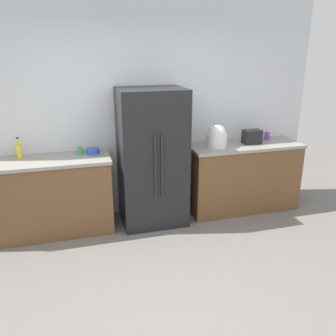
{
  "coord_description": "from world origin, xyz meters",
  "views": [
    {
      "loc": [
        -0.75,
        -2.44,
        2.16
      ],
      "look_at": [
        0.08,
        0.51,
        1.11
      ],
      "focal_mm": 37.68,
      "sensor_mm": 36.0,
      "label": 1
    }
  ],
  "objects_px": {
    "rice_cooker": "(217,137)",
    "bowl_a": "(93,151)",
    "bottle_a": "(19,150)",
    "toaster": "(252,137)",
    "refrigerator": "(152,158)",
    "cup_a": "(80,151)",
    "cup_b": "(267,136)"
  },
  "relations": [
    {
      "from": "cup_b",
      "to": "bowl_a",
      "type": "distance_m",
      "value": 2.42
    },
    {
      "from": "toaster",
      "to": "cup_b",
      "type": "relative_size",
      "value": 2.24
    },
    {
      "from": "refrigerator",
      "to": "bottle_a",
      "type": "relative_size",
      "value": 6.79
    },
    {
      "from": "cup_a",
      "to": "bottle_a",
      "type": "bearing_deg",
      "value": 179.02
    },
    {
      "from": "bowl_a",
      "to": "toaster",
      "type": "bearing_deg",
      "value": -2.39
    },
    {
      "from": "toaster",
      "to": "bottle_a",
      "type": "height_order",
      "value": "bottle_a"
    },
    {
      "from": "refrigerator",
      "to": "toaster",
      "type": "relative_size",
      "value": 7.18
    },
    {
      "from": "bottle_a",
      "to": "cup_b",
      "type": "height_order",
      "value": "bottle_a"
    },
    {
      "from": "refrigerator",
      "to": "rice_cooker",
      "type": "height_order",
      "value": "refrigerator"
    },
    {
      "from": "refrigerator",
      "to": "rice_cooker",
      "type": "relative_size",
      "value": 5.83
    },
    {
      "from": "cup_a",
      "to": "bowl_a",
      "type": "bearing_deg",
      "value": -8.4
    },
    {
      "from": "toaster",
      "to": "cup_a",
      "type": "bearing_deg",
      "value": 177.21
    },
    {
      "from": "cup_a",
      "to": "refrigerator",
      "type": "bearing_deg",
      "value": -10.57
    },
    {
      "from": "cup_b",
      "to": "cup_a",
      "type": "bearing_deg",
      "value": -179.46
    },
    {
      "from": "bowl_a",
      "to": "rice_cooker",
      "type": "bearing_deg",
      "value": -4.56
    },
    {
      "from": "rice_cooker",
      "to": "bowl_a",
      "type": "relative_size",
      "value": 1.82
    },
    {
      "from": "rice_cooker",
      "to": "bottle_a",
      "type": "bearing_deg",
      "value": 176.23
    },
    {
      "from": "refrigerator",
      "to": "cup_a",
      "type": "xyz_separation_m",
      "value": [
        -0.86,
        0.16,
        0.12
      ]
    },
    {
      "from": "toaster",
      "to": "refrigerator",
      "type": "bearing_deg",
      "value": -177.94
    },
    {
      "from": "cup_a",
      "to": "toaster",
      "type": "bearing_deg",
      "value": -2.79
    },
    {
      "from": "rice_cooker",
      "to": "cup_a",
      "type": "distance_m",
      "value": 1.73
    },
    {
      "from": "bottle_a",
      "to": "cup_b",
      "type": "distance_m",
      "value": 3.26
    },
    {
      "from": "cup_a",
      "to": "cup_b",
      "type": "distance_m",
      "value": 2.56
    },
    {
      "from": "refrigerator",
      "to": "bowl_a",
      "type": "xyz_separation_m",
      "value": [
        -0.71,
        0.14,
        0.11
      ]
    },
    {
      "from": "refrigerator",
      "to": "cup_b",
      "type": "xyz_separation_m",
      "value": [
        1.71,
        0.18,
        0.13
      ]
    },
    {
      "from": "bowl_a",
      "to": "cup_b",
      "type": "bearing_deg",
      "value": 1.09
    },
    {
      "from": "refrigerator",
      "to": "cup_b",
      "type": "distance_m",
      "value": 1.72
    },
    {
      "from": "cup_a",
      "to": "bowl_a",
      "type": "height_order",
      "value": "cup_a"
    },
    {
      "from": "toaster",
      "to": "cup_b",
      "type": "bearing_deg",
      "value": 23.21
    },
    {
      "from": "refrigerator",
      "to": "bottle_a",
      "type": "xyz_separation_m",
      "value": [
        -1.55,
        0.17,
        0.17
      ]
    },
    {
      "from": "cup_a",
      "to": "bowl_a",
      "type": "distance_m",
      "value": 0.15
    },
    {
      "from": "bottle_a",
      "to": "bowl_a",
      "type": "distance_m",
      "value": 0.84
    }
  ]
}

